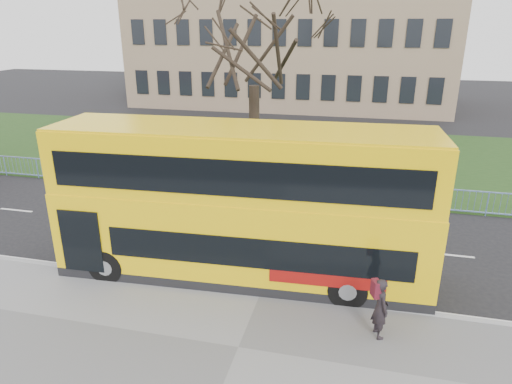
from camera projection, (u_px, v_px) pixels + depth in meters
ground at (271, 270)px, 15.23m from camera, size 120.00×120.00×0.00m
kerb at (261, 293)px, 13.79m from camera, size 80.00×0.20×0.14m
grass_verge at (317, 156)px, 28.26m from camera, size 80.00×15.40×0.08m
guard_railing at (300, 189)px, 21.06m from camera, size 40.00×0.12×1.10m
bare_tree at (254, 68)px, 23.04m from camera, size 7.79×7.79×11.13m
civic_building at (293, 31)px, 45.82m from camera, size 30.00×15.00×14.00m
yellow_bus at (242, 201)px, 14.06m from camera, size 11.65×3.30×4.83m
pedestrian at (380, 308)px, 11.58m from camera, size 0.59×0.71×1.66m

